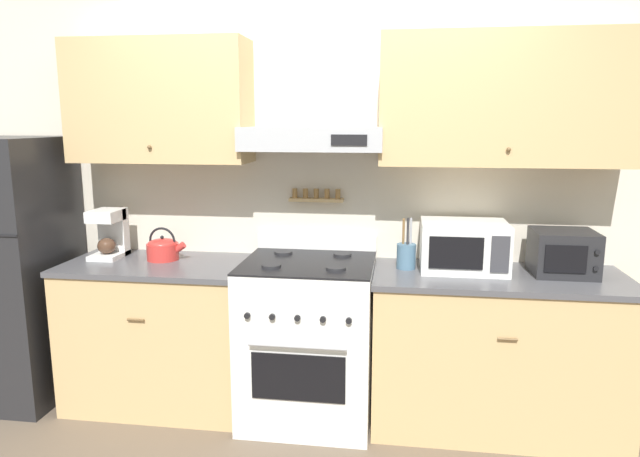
{
  "coord_description": "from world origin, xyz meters",
  "views": [
    {
      "loc": [
        0.53,
        -2.88,
        1.77
      ],
      "look_at": [
        0.07,
        0.27,
        1.16
      ],
      "focal_mm": 32.0,
      "sensor_mm": 36.0,
      "label": 1
    }
  ],
  "objects": [
    {
      "name": "wall_back",
      "position": [
        0.07,
        0.61,
        1.5
      ],
      "size": [
        5.2,
        0.46,
        2.55
      ],
      "color": "beige",
      "rests_on": "ground_plane"
    },
    {
      "name": "counter_right",
      "position": [
        1.09,
        0.34,
        0.46
      ],
      "size": [
        1.42,
        0.66,
        0.91
      ],
      "color": "tan",
      "rests_on": "ground_plane"
    },
    {
      "name": "stove_range",
      "position": [
        0.0,
        0.3,
        0.48
      ],
      "size": [
        0.76,
        0.73,
        1.06
      ],
      "color": "white",
      "rests_on": "ground_plane"
    },
    {
      "name": "utensil_crock",
      "position": [
        0.56,
        0.4,
        0.99
      ],
      "size": [
        0.11,
        0.11,
        0.3
      ],
      "color": "slate",
      "rests_on": "counter_right"
    },
    {
      "name": "toaster_oven",
      "position": [
        1.44,
        0.4,
        1.04
      ],
      "size": [
        0.34,
        0.33,
        0.25
      ],
      "color": "#232326",
      "rests_on": "counter_right"
    },
    {
      "name": "microwave",
      "position": [
        0.89,
        0.42,
        1.05
      ],
      "size": [
        0.49,
        0.38,
        0.28
      ],
      "color": "white",
      "rests_on": "counter_right"
    },
    {
      "name": "tea_kettle",
      "position": [
        -0.93,
        0.4,
        0.98
      ],
      "size": [
        0.25,
        0.19,
        0.21
      ],
      "color": "red",
      "rests_on": "counter_left"
    },
    {
      "name": "counter_left",
      "position": [
        -0.94,
        0.34,
        0.46
      ],
      "size": [
        1.13,
        0.66,
        0.91
      ],
      "color": "tan",
      "rests_on": "ground_plane"
    },
    {
      "name": "coffee_maker",
      "position": [
        -1.3,
        0.44,
        1.07
      ],
      "size": [
        0.18,
        0.24,
        0.31
      ],
      "color": "white",
      "rests_on": "counter_left"
    },
    {
      "name": "ground_plane",
      "position": [
        0.0,
        0.0,
        0.0
      ],
      "size": [
        16.0,
        16.0,
        0.0
      ],
      "primitive_type": "plane",
      "color": "brown"
    }
  ]
}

